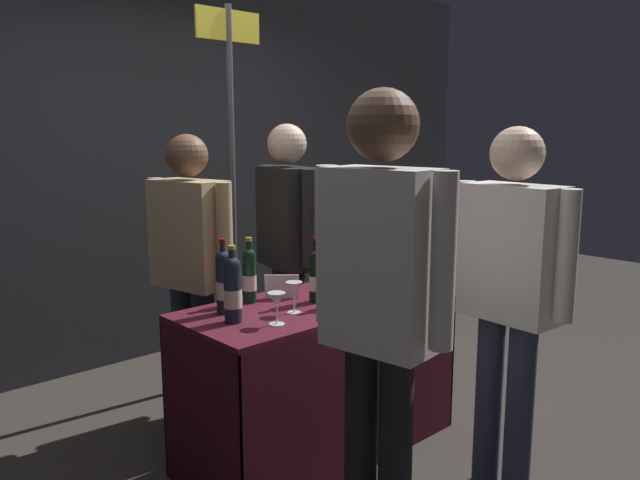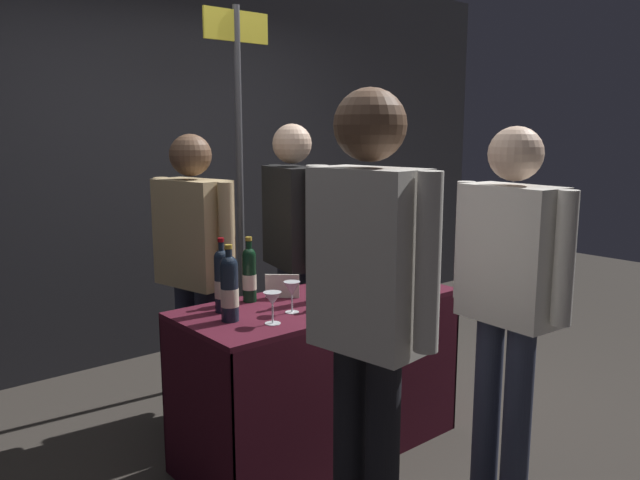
% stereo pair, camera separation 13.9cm
% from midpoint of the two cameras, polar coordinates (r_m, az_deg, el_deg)
% --- Properties ---
extents(ground_plane, '(12.00, 12.00, 0.00)m').
position_cam_midpoint_polar(ground_plane, '(3.38, -1.25, -18.55)').
color(ground_plane, '#38332D').
extents(back_partition, '(7.07, 0.12, 2.89)m').
position_cam_midpoint_polar(back_partition, '(4.59, -17.51, 7.42)').
color(back_partition, '#2D2D33').
rests_on(back_partition, ground_plane).
extents(tasting_table, '(1.42, 0.61, 0.79)m').
position_cam_midpoint_polar(tasting_table, '(3.16, -1.28, -10.10)').
color(tasting_table, '#4C1423').
rests_on(tasting_table, ground_plane).
extents(featured_wine_bottle, '(0.07, 0.07, 0.35)m').
position_cam_midpoint_polar(featured_wine_bottle, '(2.87, -10.21, -3.75)').
color(featured_wine_bottle, '#192333').
rests_on(featured_wine_bottle, tasting_table).
extents(display_bottle_0, '(0.07, 0.07, 0.32)m').
position_cam_midpoint_polar(display_bottle_0, '(3.02, -1.68, -3.22)').
color(display_bottle_0, black).
rests_on(display_bottle_0, tasting_table).
extents(display_bottle_1, '(0.08, 0.08, 0.34)m').
position_cam_midpoint_polar(display_bottle_1, '(2.73, -9.45, -4.43)').
color(display_bottle_1, '#192333').
rests_on(display_bottle_1, tasting_table).
extents(display_bottle_2, '(0.07, 0.07, 0.31)m').
position_cam_midpoint_polar(display_bottle_2, '(3.12, 4.18, -2.87)').
color(display_bottle_2, black).
rests_on(display_bottle_2, tasting_table).
extents(display_bottle_3, '(0.08, 0.08, 0.33)m').
position_cam_midpoint_polar(display_bottle_3, '(3.27, 3.63, -2.01)').
color(display_bottle_3, black).
rests_on(display_bottle_3, tasting_table).
extents(display_bottle_4, '(0.08, 0.08, 0.30)m').
position_cam_midpoint_polar(display_bottle_4, '(2.98, 1.40, -3.54)').
color(display_bottle_4, '#192333').
rests_on(display_bottle_4, tasting_table).
extents(display_bottle_5, '(0.07, 0.07, 0.32)m').
position_cam_midpoint_polar(display_bottle_5, '(3.03, -7.80, -3.15)').
color(display_bottle_5, black).
rests_on(display_bottle_5, tasting_table).
extents(display_bottle_6, '(0.07, 0.07, 0.31)m').
position_cam_midpoint_polar(display_bottle_6, '(3.34, 5.79, -2.01)').
color(display_bottle_6, black).
rests_on(display_bottle_6, tasting_table).
extents(wine_glass_near_vendor, '(0.08, 0.08, 0.14)m').
position_cam_midpoint_polar(wine_glass_near_vendor, '(2.68, -5.50, -5.53)').
color(wine_glass_near_vendor, silver).
rests_on(wine_glass_near_vendor, tasting_table).
extents(wine_glass_mid, '(0.08, 0.08, 0.15)m').
position_cam_midpoint_polar(wine_glass_mid, '(2.84, -3.80, -4.59)').
color(wine_glass_mid, silver).
rests_on(wine_glass_mid, tasting_table).
extents(wine_glass_near_taster, '(0.08, 0.08, 0.13)m').
position_cam_midpoint_polar(wine_glass_near_taster, '(3.24, 6.55, -3.13)').
color(wine_glass_near_taster, silver).
rests_on(wine_glass_near_taster, tasting_table).
extents(flower_vase, '(0.10, 0.10, 0.40)m').
position_cam_midpoint_polar(flower_vase, '(3.44, 3.79, -1.59)').
color(flower_vase, slate).
rests_on(flower_vase, tasting_table).
extents(brochure_stand, '(0.13, 0.12, 0.12)m').
position_cam_midpoint_polar(brochure_stand, '(3.10, -4.81, -4.28)').
color(brochure_stand, silver).
rests_on(brochure_stand, tasting_table).
extents(vendor_presenter, '(0.30, 0.59, 1.65)m').
position_cam_midpoint_polar(vendor_presenter, '(3.65, -4.06, 0.18)').
color(vendor_presenter, '#2D3347').
rests_on(vendor_presenter, ground_plane).
extents(vendor_assistant, '(0.29, 0.58, 1.60)m').
position_cam_midpoint_polar(vendor_assistant, '(3.37, -12.94, -1.55)').
color(vendor_assistant, '#2D3347').
rests_on(vendor_assistant, ground_plane).
extents(taster_foreground_right, '(0.24, 0.58, 1.63)m').
position_cam_midpoint_polar(taster_foreground_right, '(2.77, 15.66, -3.65)').
color(taster_foreground_right, '#2D3347').
rests_on(taster_foreground_right, ground_plane).
extents(taster_foreground_left, '(0.26, 0.55, 1.75)m').
position_cam_midpoint_polar(taster_foreground_left, '(2.13, 3.66, -5.23)').
color(taster_foreground_left, black).
rests_on(taster_foreground_left, ground_plane).
extents(booth_signpost, '(0.46, 0.04, 2.37)m').
position_cam_midpoint_polar(booth_signpost, '(4.00, -9.10, 7.17)').
color(booth_signpost, '#47474C').
rests_on(booth_signpost, ground_plane).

